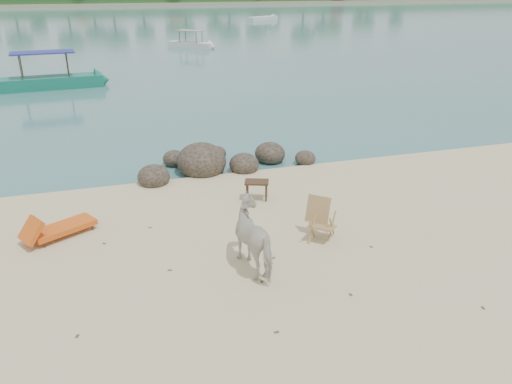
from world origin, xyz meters
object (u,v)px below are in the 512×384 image
at_px(boulders, 215,163).
at_px(side_table, 257,191).
at_px(boat_near, 43,58).
at_px(cow, 258,238).
at_px(deck_chair, 322,222).
at_px(lounge_chair, 63,225).

relative_size(boulders, side_table, 9.00).
relative_size(boulders, boat_near, 0.87).
bearing_deg(side_table, boulders, 122.14).
xyz_separation_m(cow, boat_near, (-6.15, 23.36, 1.00)).
xyz_separation_m(cow, side_table, (1.08, 3.64, -0.48)).
distance_m(boulders, deck_chair, 5.98).
relative_size(boulders, cow, 3.48).
bearing_deg(deck_chair, lounge_chair, -155.81).
xyz_separation_m(boulders, boat_near, (-6.62, 16.78, 1.53)).
height_order(cow, lounge_chair, cow).
bearing_deg(boat_near, lounge_chair, -89.75).
bearing_deg(boulders, lounge_chair, -142.26).
bearing_deg(boulders, cow, -94.03).
bearing_deg(deck_chair, boulders, 147.10).
bearing_deg(cow, side_table, -118.22).
bearing_deg(boulders, side_table, -78.10).
xyz_separation_m(side_table, lounge_chair, (-5.37, -0.73, 0.01)).
relative_size(cow, lounge_chair, 0.92).
relative_size(side_table, deck_chair, 0.69).
bearing_deg(boat_near, deck_chair, -75.28).
bearing_deg(boulders, deck_chair, -75.90).
distance_m(boulders, side_table, 3.01).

